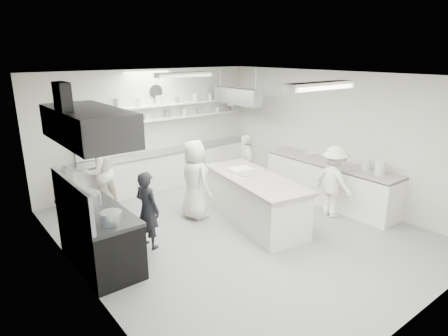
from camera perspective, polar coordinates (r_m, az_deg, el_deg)
floor at (r=7.78m, az=1.86°, el=-9.17°), size 6.00×7.00×0.02m
ceiling at (r=7.01m, az=2.10°, el=13.63°), size 6.00×7.00×0.02m
wall_back at (r=10.11m, az=-10.96°, el=5.70°), size 6.00×0.04×3.00m
wall_front at (r=5.23m, az=27.62°, el=-6.50°), size 6.00×0.04×3.00m
wall_left at (r=5.87m, az=-21.11°, el=-3.23°), size 0.04×7.00×3.00m
wall_right at (r=9.41m, az=16.14°, el=4.52°), size 0.04×7.00×3.00m
stove at (r=6.74m, az=-17.94°, el=-10.03°), size 0.80×1.80×0.90m
exhaust_hood at (r=6.14m, az=-19.53°, el=6.03°), size 0.85×2.00×0.50m
back_counter at (r=10.24m, az=-8.37°, el=-0.04°), size 5.00×0.60×0.92m
shelf_lower at (r=10.29m, az=-7.21°, el=7.47°), size 4.20×0.26×0.04m
shelf_upper at (r=10.24m, az=-7.29°, el=9.41°), size 4.20×0.26×0.04m
pass_through_window at (r=9.59m, az=-17.79°, el=4.30°), size 1.30×0.04×1.00m
wall_clock at (r=10.03m, az=-10.12°, el=11.15°), size 0.32×0.05×0.32m
right_counter at (r=9.29m, az=15.35°, el=-2.17°), size 0.74×3.30×0.94m
pot_rack at (r=10.18m, az=1.95°, el=10.62°), size 0.30×1.60×0.40m
light_fixture_front at (r=5.76m, az=13.97°, el=11.77°), size 1.30×0.25×0.10m
light_fixture_rear at (r=8.46m, az=-6.02°, el=13.63°), size 1.30×0.25×0.10m
prep_island at (r=7.94m, az=4.51°, el=-4.88°), size 1.37×2.66×0.94m
stove_pot at (r=6.77m, az=-19.31°, el=-4.57°), size 0.38×0.38×0.26m
cook_stove at (r=6.98m, az=-11.29°, el=-6.15°), size 0.47×0.59×1.42m
cook_back at (r=8.98m, az=-18.01°, el=-0.56°), size 0.94×0.81×1.69m
cook_island_left at (r=8.05m, az=-4.38°, el=-1.74°), size 0.57×0.85×1.68m
cook_island_right at (r=9.29m, az=3.28°, el=0.32°), size 0.73×0.97×1.53m
cook_right at (r=8.45m, az=16.03°, el=-1.96°), size 0.68×1.06×1.55m
bowl_island_a at (r=7.90m, az=3.20°, el=-1.12°), size 0.33×0.33×0.06m
bowl_island_b at (r=7.72m, az=2.22°, el=-1.59°), size 0.18×0.18×0.05m
bowl_right at (r=9.71m, az=12.59°, el=1.95°), size 0.27×0.27×0.06m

